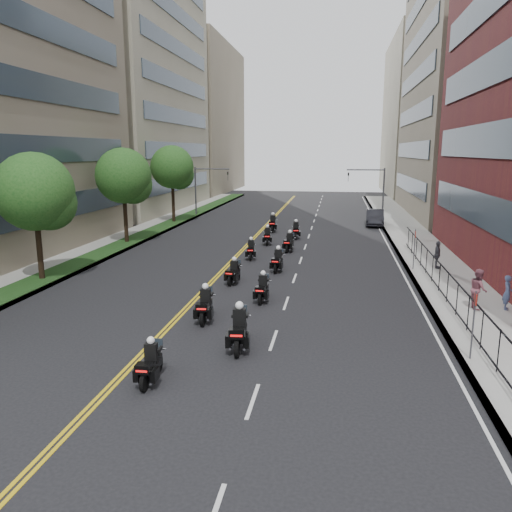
{
  "coord_description": "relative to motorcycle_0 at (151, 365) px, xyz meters",
  "views": [
    {
      "loc": [
        5.5,
        -13.65,
        7.42
      ],
      "look_at": [
        1.34,
        12.16,
        1.88
      ],
      "focal_mm": 35.0,
      "sensor_mm": 36.0,
      "label": 1
    }
  ],
  "objects": [
    {
      "name": "building_left_mid",
      "position": [
        -21.68,
        47.28,
        16.4
      ],
      "size": [
        16.11,
        28.0,
        34.0
      ],
      "color": "gray",
      "rests_on": "ground"
    },
    {
      "name": "traffic_signal_left",
      "position": [
        -9.24,
        41.28,
        3.1
      ],
      "size": [
        4.09,
        0.2,
        5.6
      ],
      "color": "#3F3F44",
      "rests_on": "ground"
    },
    {
      "name": "motorcycle_9",
      "position": [
        2.44,
        28.02,
        0.05
      ],
      "size": [
        0.61,
        2.25,
        1.66
      ],
      "rotation": [
        0.0,
        0.0,
        0.09
      ],
      "color": "black",
      "rests_on": "ground"
    },
    {
      "name": "motorcycle_5",
      "position": [
        2.3,
        15.9,
        0.04
      ],
      "size": [
        0.57,
        2.19,
        1.62
      ],
      "rotation": [
        0.0,
        0.0,
        -0.07
      ],
      "color": "black",
      "rests_on": "ground"
    },
    {
      "name": "building_left_far",
      "position": [
        -21.7,
        77.28,
        12.4
      ],
      "size": [
        16.0,
        28.0,
        26.0
      ],
      "primitive_type": "cube",
      "color": "#776C57",
      "rests_on": "ground"
    },
    {
      "name": "motorcycle_6",
      "position": [
        0.03,
        19.2,
        0.01
      ],
      "size": [
        0.61,
        2.1,
        1.55
      ],
      "rotation": [
        0.0,
        0.0,
        0.12
      ],
      "color": "black",
      "rests_on": "ground"
    },
    {
      "name": "traffic_signal_right",
      "position": [
        9.83,
        41.28,
        3.1
      ],
      "size": [
        4.09,
        0.2,
        5.6
      ],
      "color": "#3F3F44",
      "rests_on": "ground"
    },
    {
      "name": "motorcycle_10",
      "position": [
        0.01,
        31.34,
        0.11
      ],
      "size": [
        0.59,
        2.44,
        1.8
      ],
      "rotation": [
        0.0,
        0.0,
        0.05
      ],
      "color": "black",
      "rests_on": "ground"
    },
    {
      "name": "ground",
      "position": [
        0.3,
        -0.72,
        -0.6
      ],
      "size": [
        160.0,
        160.0,
        0.0
      ],
      "primitive_type": "plane",
      "color": "black",
      "rests_on": "ground"
    },
    {
      "name": "building_right_tan",
      "position": [
        21.77,
        47.28,
        14.4
      ],
      "size": [
        15.11,
        28.0,
        30.0
      ],
      "color": "#776C57",
      "rests_on": "ground"
    },
    {
      "name": "building_right_far",
      "position": [
        21.8,
        77.28,
        12.4
      ],
      "size": [
        15.0,
        28.0,
        26.0
      ],
      "primitive_type": "cube",
      "color": "gray",
      "rests_on": "ground"
    },
    {
      "name": "grass_strip",
      "position": [
        -10.9,
        24.28,
        -0.43
      ],
      "size": [
        2.0,
        90.0,
        0.04
      ],
      "primitive_type": "cube",
      "color": "#173613",
      "rests_on": "sidewalk_left"
    },
    {
      "name": "parked_sedan",
      "position": [
        9.7,
        36.95,
        0.2
      ],
      "size": [
        1.95,
        4.94,
        1.6
      ],
      "primitive_type": "imported",
      "rotation": [
        0.0,
        0.0,
        -0.05
      ],
      "color": "black",
      "rests_on": "ground"
    },
    {
      "name": "motorcycle_4",
      "position": [
        0.15,
        12.61,
        0.0
      ],
      "size": [
        0.59,
        2.06,
        1.52
      ],
      "rotation": [
        0.0,
        0.0,
        -0.11
      ],
      "color": "black",
      "rests_on": "ground"
    },
    {
      "name": "motorcycle_2",
      "position": [
        0.21,
        6.12,
        0.07
      ],
      "size": [
        0.62,
        2.29,
        1.69
      ],
      "rotation": [
        0.0,
        0.0,
        0.09
      ],
      "color": "black",
      "rests_on": "ground"
    },
    {
      "name": "pedestrian_c",
      "position": [
        12.18,
        17.69,
        0.42
      ],
      "size": [
        0.6,
        1.08,
        1.73
      ],
      "primitive_type": "imported",
      "rotation": [
        0.0,
        0.0,
        1.39
      ],
      "color": "#48474F",
      "rests_on": "sidewalk_right"
    },
    {
      "name": "pedestrian_a",
      "position": [
        13.8,
        9.51,
        0.36
      ],
      "size": [
        0.5,
        0.66,
        1.63
      ],
      "primitive_type": "imported",
      "rotation": [
        0.0,
        0.0,
        1.36
      ],
      "color": "#45557F",
      "rests_on": "sidewalk_right"
    },
    {
      "name": "motorcycle_3",
      "position": [
        2.29,
        9.44,
        0.01
      ],
      "size": [
        0.49,
        2.11,
        1.56
      ],
      "rotation": [
        0.0,
        0.0,
        -0.04
      ],
      "color": "black",
      "rests_on": "ground"
    },
    {
      "name": "street_trees",
      "position": [
        -10.75,
        17.88,
        4.53
      ],
      "size": [
        4.4,
        38.4,
        7.98
      ],
      "color": "black",
      "rests_on": "ground"
    },
    {
      "name": "sidewalk_right",
      "position": [
        12.3,
        24.28,
        -0.53
      ],
      "size": [
        4.0,
        90.0,
        0.15
      ],
      "primitive_type": "cube",
      "color": "gray",
      "rests_on": "ground"
    },
    {
      "name": "motorcycle_0",
      "position": [
        0.0,
        0.0,
        0.0
      ],
      "size": [
        0.48,
        2.06,
        1.52
      ],
      "rotation": [
        0.0,
        0.0,
        0.04
      ],
      "color": "black",
      "rests_on": "ground"
    },
    {
      "name": "pedestrian_b",
      "position": [
        12.48,
        9.44,
        0.5
      ],
      "size": [
        0.72,
        0.93,
        1.9
      ],
      "primitive_type": "imported",
      "rotation": [
        0.0,
        0.0,
        1.56
      ],
      "color": "#894A58",
      "rests_on": "sidewalk_right"
    },
    {
      "name": "motorcycle_8",
      "position": [
        0.4,
        24.88,
        0.03
      ],
      "size": [
        0.61,
        2.16,
        1.6
      ],
      "rotation": [
        0.0,
        0.0,
        0.11
      ],
      "color": "black",
      "rests_on": "ground"
    },
    {
      "name": "motorcycle_1",
      "position": [
        2.32,
        3.19,
        0.13
      ],
      "size": [
        0.68,
        2.5,
        1.85
      ],
      "rotation": [
        0.0,
        0.0,
        0.09
      ],
      "color": "black",
      "rests_on": "ground"
    },
    {
      "name": "iron_fence",
      "position": [
        11.3,
        11.28,
        0.3
      ],
      "size": [
        0.05,
        28.0,
        1.5
      ],
      "color": "black",
      "rests_on": "sidewalk_right"
    },
    {
      "name": "sidewalk_left",
      "position": [
        -11.7,
        24.28,
        -0.53
      ],
      "size": [
        4.0,
        90.0,
        0.15
      ],
      "primitive_type": "cube",
      "color": "gray",
      "rests_on": "ground"
    },
    {
      "name": "motorcycle_7",
      "position": [
        2.42,
        22.32,
        0.04
      ],
      "size": [
        0.66,
        2.19,
        1.62
      ],
      "rotation": [
        0.0,
        0.0,
        -0.13
      ],
      "color": "black",
      "rests_on": "ground"
    }
  ]
}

